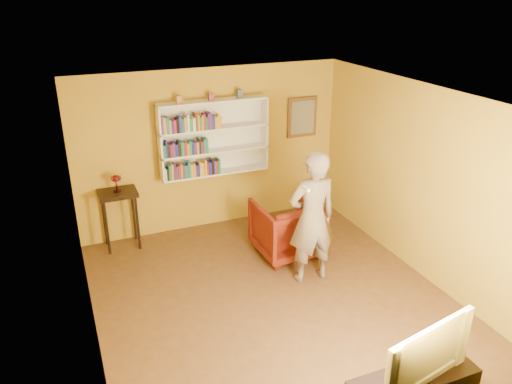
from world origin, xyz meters
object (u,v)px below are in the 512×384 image
console_table (118,201)px  person (312,218)px  bookshelf (213,137)px  television (419,349)px  armchair (287,228)px  ruby_lustre (116,180)px

console_table → person: (2.32, -1.97, 0.17)m
bookshelf → television: size_ratio=1.62×
console_table → armchair: console_table is taller
bookshelf → ruby_lustre: bearing=-174.4°
person → television: bearing=86.0°
console_table → ruby_lustre: (0.00, -0.00, 0.36)m
television → armchair: bearing=74.2°
bookshelf → person: (0.70, -2.13, -0.64)m
ruby_lustre → person: size_ratio=0.14×
ruby_lustre → television: bearing=-65.2°
person → console_table: bearing=-39.0°
console_table → person: size_ratio=0.50×
bookshelf → console_table: size_ratio=1.88×
person → television: size_ratio=1.72×
bookshelf → console_table: (-1.61, -0.16, -0.80)m
console_table → bookshelf: bearing=5.6°
person → armchair: bearing=-89.5°
ruby_lustre → person: bearing=-40.4°
console_table → person: 3.05m
ruby_lustre → bookshelf: bearing=5.6°
ruby_lustre → armchair: size_ratio=0.28×
ruby_lustre → person: (2.32, -1.97, -0.19)m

